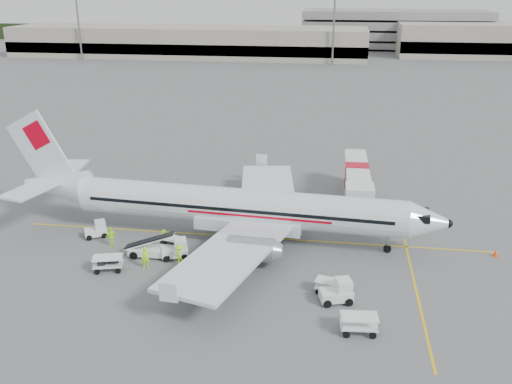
# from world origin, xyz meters

# --- Properties ---
(ground) EXTENTS (360.00, 360.00, 0.00)m
(ground) POSITION_xyz_m (0.00, 0.00, 0.00)
(ground) COLOR #56595B
(stripe_lead) EXTENTS (44.00, 0.20, 0.01)m
(stripe_lead) POSITION_xyz_m (0.00, 0.00, 0.01)
(stripe_lead) COLOR yellow
(stripe_lead) RESTS_ON ground
(stripe_cross) EXTENTS (0.20, 20.00, 0.01)m
(stripe_cross) POSITION_xyz_m (14.00, -8.00, 0.01)
(stripe_cross) COLOR yellow
(stripe_cross) RESTS_ON ground
(terminal_west) EXTENTS (110.00, 22.00, 9.00)m
(terminal_west) POSITION_xyz_m (-40.00, 130.00, 4.50)
(terminal_west) COLOR gray
(terminal_west) RESTS_ON ground
(parking_garage) EXTENTS (62.00, 24.00, 14.00)m
(parking_garage) POSITION_xyz_m (25.00, 160.00, 7.00)
(parking_garage) COLOR slate
(parking_garage) RESTS_ON ground
(treeline) EXTENTS (300.00, 3.00, 6.00)m
(treeline) POSITION_xyz_m (0.00, 175.00, 3.00)
(treeline) COLOR black
(treeline) RESTS_ON ground
(mast_west) EXTENTS (3.20, 1.20, 22.00)m
(mast_west) POSITION_xyz_m (-70.00, 118.00, 11.00)
(mast_west) COLOR slate
(mast_west) RESTS_ON ground
(mast_center) EXTENTS (3.20, 1.20, 22.00)m
(mast_center) POSITION_xyz_m (5.00, 118.00, 11.00)
(mast_center) COLOR slate
(mast_center) RESTS_ON ground
(aircraft) EXTENTS (42.01, 34.02, 11.00)m
(aircraft) POSITION_xyz_m (-1.23, -0.42, 5.50)
(aircraft) COLOR white
(aircraft) RESTS_ON ground
(jet_bridge) EXTENTS (3.39, 16.47, 4.31)m
(jet_bridge) POSITION_xyz_m (9.61, 10.27, 2.15)
(jet_bridge) COLOR white
(jet_bridge) RESTS_ON ground
(belt_loader) EXTENTS (5.33, 2.05, 2.87)m
(belt_loader) POSITION_xyz_m (-8.09, -5.04, 1.44)
(belt_loader) COLOR white
(belt_loader) RESTS_ON ground
(tug_fore) EXTENTS (2.68, 1.98, 1.85)m
(tug_fore) POSITION_xyz_m (7.83, -10.37, 0.93)
(tug_fore) COLOR white
(tug_fore) RESTS_ON ground
(tug_mid) EXTENTS (2.55, 1.98, 1.74)m
(tug_mid) POSITION_xyz_m (-6.07, -5.11, 0.87)
(tug_mid) COLOR white
(tug_mid) RESTS_ON ground
(tug_aft) EXTENTS (2.32, 2.00, 1.56)m
(tug_aft) POSITION_xyz_m (-14.57, -2.00, 0.78)
(tug_aft) COLOR white
(tug_aft) RESTS_ON ground
(cart_loaded_a) EXTENTS (2.70, 2.00, 1.26)m
(cart_loaded_a) POSITION_xyz_m (-10.89, -8.11, 0.63)
(cart_loaded_a) COLOR white
(cart_loaded_a) RESTS_ON ground
(cart_loaded_b) EXTENTS (2.52, 1.91, 1.16)m
(cart_loaded_b) POSITION_xyz_m (-7.01, -3.50, 0.58)
(cart_loaded_b) COLOR white
(cart_loaded_b) RESTS_ON ground
(cart_empty_a) EXTENTS (2.66, 1.72, 1.32)m
(cart_empty_a) POSITION_xyz_m (9.42, -14.14, 0.66)
(cart_empty_a) COLOR white
(cart_empty_a) RESTS_ON ground
(cart_empty_b) EXTENTS (2.30, 1.68, 1.08)m
(cart_empty_b) POSITION_xyz_m (7.28, -9.09, 0.54)
(cart_empty_b) COLOR white
(cart_empty_b) RESTS_ON ground
(cone_nose) EXTENTS (0.41, 0.41, 0.67)m
(cone_nose) POSITION_xyz_m (21.48, -0.82, 0.34)
(cone_nose) COLOR #FC4102
(cone_nose) RESTS_ON ground
(cone_port) EXTENTS (0.33, 0.33, 0.53)m
(cone_port) POSITION_xyz_m (0.08, 12.21, 0.27)
(cone_port) COLOR #FC4102
(cone_port) RESTS_ON ground
(cone_stbd) EXTENTS (0.34, 0.34, 0.56)m
(cone_stbd) POSITION_xyz_m (-3.77, -11.12, 0.28)
(cone_stbd) COLOR #FC4102
(cone_stbd) RESTS_ON ground
(crew_a) EXTENTS (0.82, 0.69, 1.92)m
(crew_a) POSITION_xyz_m (-7.94, -7.25, 0.96)
(crew_a) COLOR #9EE916
(crew_a) RESTS_ON ground
(crew_b) EXTENTS (1.04, 1.11, 1.80)m
(crew_b) POSITION_xyz_m (-7.51, -3.43, 0.90)
(crew_b) COLOR #9EE916
(crew_b) RESTS_ON ground
(crew_c) EXTENTS (1.21, 1.35, 1.82)m
(crew_c) POSITION_xyz_m (-5.30, -6.25, 0.91)
(crew_c) COLOR #9EE916
(crew_c) RESTS_ON ground
(crew_d) EXTENTS (1.12, 0.97, 1.80)m
(crew_d) POSITION_xyz_m (-12.36, -3.61, 0.90)
(crew_d) COLOR #9EE916
(crew_d) RESTS_ON ground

